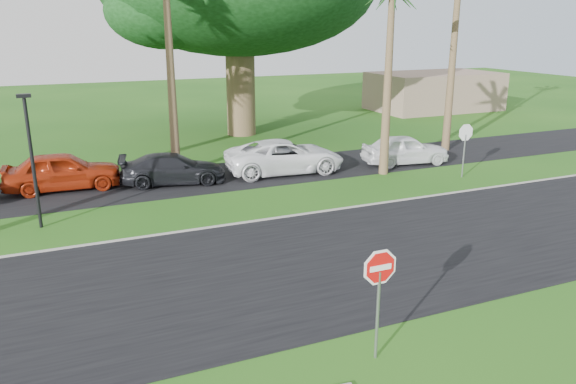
% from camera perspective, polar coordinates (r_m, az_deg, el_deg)
% --- Properties ---
extents(ground, '(120.00, 120.00, 0.00)m').
position_cam_1_polar(ground, '(14.72, 0.89, -10.98)').
color(ground, '#1C4F13').
rests_on(ground, ground).
extents(road, '(120.00, 8.00, 0.02)m').
position_cam_1_polar(road, '(16.37, -2.01, -7.94)').
color(road, black).
rests_on(road, ground).
extents(parking_strip, '(120.00, 5.00, 0.02)m').
position_cam_1_polar(parking_strip, '(25.87, -10.52, 1.16)').
color(parking_strip, black).
rests_on(parking_strip, ground).
extents(curb, '(120.00, 0.12, 0.06)m').
position_cam_1_polar(curb, '(19.91, -6.27, -3.36)').
color(curb, gray).
rests_on(curb, ground).
extents(stop_sign_near, '(1.05, 0.07, 2.62)m').
position_cam_1_polar(stop_sign_near, '(11.78, 9.25, -9.00)').
color(stop_sign_near, gray).
rests_on(stop_sign_near, ground).
extents(stop_sign_far, '(1.05, 0.07, 2.62)m').
position_cam_1_polar(stop_sign_far, '(26.87, 17.56, 5.11)').
color(stop_sign_far, gray).
rests_on(stop_sign_far, ground).
extents(streetlight_right, '(0.45, 0.25, 4.64)m').
position_cam_1_polar(streetlight_right, '(20.81, -24.62, 3.60)').
color(streetlight_right, black).
rests_on(streetlight_right, ground).
extents(building_far, '(10.00, 6.00, 3.00)m').
position_cam_1_polar(building_far, '(48.22, 14.60, 9.89)').
color(building_far, gray).
rests_on(building_far, ground).
extents(car_red, '(4.87, 2.15, 1.63)m').
position_cam_1_polar(car_red, '(25.69, -21.92, 1.96)').
color(car_red, '#9F260D').
rests_on(car_red, ground).
extents(car_dark, '(4.84, 2.66, 1.33)m').
position_cam_1_polar(car_dark, '(25.33, -11.60, 2.29)').
color(car_dark, black).
rests_on(car_dark, ground).
extents(car_minivan, '(5.83, 3.08, 1.56)m').
position_cam_1_polar(car_minivan, '(26.62, -0.32, 3.60)').
color(car_minivan, white).
rests_on(car_minivan, ground).
extents(car_pickup, '(4.57, 2.40, 1.48)m').
position_cam_1_polar(car_pickup, '(28.93, 11.81, 4.23)').
color(car_pickup, white).
rests_on(car_pickup, ground).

